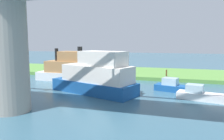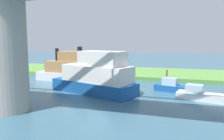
{
  "view_description": "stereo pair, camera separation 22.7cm",
  "coord_description": "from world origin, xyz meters",
  "px_view_note": "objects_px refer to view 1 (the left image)",
  "views": [
    {
      "loc": [
        -8.89,
        30.53,
        5.43
      ],
      "look_at": [
        -1.03,
        5.0,
        2.0
      ],
      "focal_mm": 35.2,
      "sensor_mm": 36.0,
      "label": 1
    },
    {
      "loc": [
        -9.11,
        30.46,
        5.43
      ],
      "look_at": [
        -1.03,
        5.0,
        2.0
      ],
      "focal_mm": 35.2,
      "sensor_mm": 36.0,
      "label": 2
    }
  ],
  "objects_px": {
    "person_on_bank": "(108,70)",
    "motorboat_white": "(174,87)",
    "motorboat_red": "(199,94)",
    "riverboat_paddlewheel": "(96,76)",
    "houseboat_blue": "(70,69)",
    "mooring_post": "(166,73)",
    "bridge_pylon": "(8,55)"
  },
  "relations": [
    {
      "from": "houseboat_blue",
      "to": "bridge_pylon",
      "type": "bearing_deg",
      "value": 98.92
    },
    {
      "from": "bridge_pylon",
      "to": "houseboat_blue",
      "type": "relative_size",
      "value": 0.99
    },
    {
      "from": "mooring_post",
      "to": "houseboat_blue",
      "type": "distance_m",
      "value": 13.8
    },
    {
      "from": "person_on_bank",
      "to": "bridge_pylon",
      "type": "bearing_deg",
      "value": 83.0
    },
    {
      "from": "person_on_bank",
      "to": "mooring_post",
      "type": "distance_m",
      "value": 8.68
    },
    {
      "from": "houseboat_blue",
      "to": "motorboat_white",
      "type": "xyz_separation_m",
      "value": [
        -14.27,
        2.86,
        -1.15
      ]
    },
    {
      "from": "mooring_post",
      "to": "motorboat_white",
      "type": "xyz_separation_m",
      "value": [
        -1.25,
        7.4,
        -0.45
      ]
    },
    {
      "from": "motorboat_red",
      "to": "mooring_post",
      "type": "bearing_deg",
      "value": -70.74
    },
    {
      "from": "houseboat_blue",
      "to": "motorboat_red",
      "type": "distance_m",
      "value": 17.67
    },
    {
      "from": "bridge_pylon",
      "to": "houseboat_blue",
      "type": "xyz_separation_m",
      "value": [
        2.19,
        -13.92,
        -2.72
      ]
    },
    {
      "from": "houseboat_blue",
      "to": "motorboat_white",
      "type": "bearing_deg",
      "value": 168.66
    },
    {
      "from": "person_on_bank",
      "to": "motorboat_white",
      "type": "xyz_separation_m",
      "value": [
        -9.91,
        6.7,
        -0.68
      ]
    },
    {
      "from": "bridge_pylon",
      "to": "mooring_post",
      "type": "xyz_separation_m",
      "value": [
        -10.83,
        -18.46,
        -3.42
      ]
    },
    {
      "from": "person_on_bank",
      "to": "motorboat_white",
      "type": "distance_m",
      "value": 11.98
    },
    {
      "from": "motorboat_white",
      "to": "motorboat_red",
      "type": "bearing_deg",
      "value": 128.64
    },
    {
      "from": "mooring_post",
      "to": "riverboat_paddlewheel",
      "type": "distance_m",
      "value": 12.64
    },
    {
      "from": "bridge_pylon",
      "to": "person_on_bank",
      "type": "bearing_deg",
      "value": -97.0
    },
    {
      "from": "houseboat_blue",
      "to": "motorboat_white",
      "type": "height_order",
      "value": "houseboat_blue"
    },
    {
      "from": "houseboat_blue",
      "to": "riverboat_paddlewheel",
      "type": "distance_m",
      "value": 8.8
    },
    {
      "from": "riverboat_paddlewheel",
      "to": "motorboat_white",
      "type": "relative_size",
      "value": 2.18
    },
    {
      "from": "bridge_pylon",
      "to": "riverboat_paddlewheel",
      "type": "relative_size",
      "value": 0.87
    },
    {
      "from": "person_on_bank",
      "to": "riverboat_paddlewheel",
      "type": "distance_m",
      "value": 10.18
    },
    {
      "from": "bridge_pylon",
      "to": "motorboat_red",
      "type": "height_order",
      "value": "bridge_pylon"
    },
    {
      "from": "motorboat_white",
      "to": "bridge_pylon",
      "type": "bearing_deg",
      "value": 42.46
    },
    {
      "from": "mooring_post",
      "to": "motorboat_red",
      "type": "relative_size",
      "value": 0.21
    },
    {
      "from": "person_on_bank",
      "to": "houseboat_blue",
      "type": "distance_m",
      "value": 5.83
    },
    {
      "from": "person_on_bank",
      "to": "riverboat_paddlewheel",
      "type": "height_order",
      "value": "riverboat_paddlewheel"
    },
    {
      "from": "motorboat_white",
      "to": "motorboat_red",
      "type": "distance_m",
      "value": 3.79
    },
    {
      "from": "bridge_pylon",
      "to": "motorboat_white",
      "type": "xyz_separation_m",
      "value": [
        -12.09,
        -11.06,
        -3.87
      ]
    },
    {
      "from": "riverboat_paddlewheel",
      "to": "motorboat_red",
      "type": "height_order",
      "value": "riverboat_paddlewheel"
    },
    {
      "from": "houseboat_blue",
      "to": "person_on_bank",
      "type": "bearing_deg",
      "value": -138.7
    },
    {
      "from": "mooring_post",
      "to": "motorboat_white",
      "type": "height_order",
      "value": "motorboat_white"
    }
  ]
}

